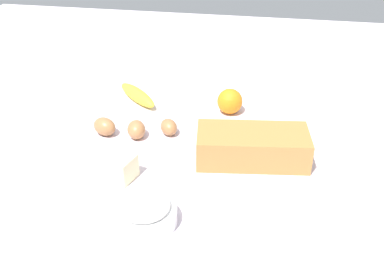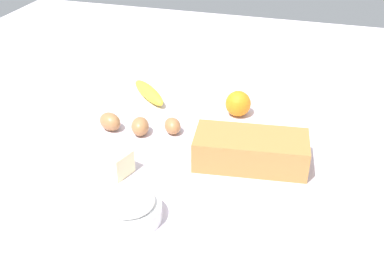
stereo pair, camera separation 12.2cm
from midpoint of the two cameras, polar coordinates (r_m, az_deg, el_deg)
name	(u,v)px [view 2 (the right image)]	position (r m, az deg, el deg)	size (l,w,h in m)	color
ground_plane	(192,153)	(1.24, 2.80, -2.05)	(2.40, 2.40, 0.02)	silver
loaf_pan	(251,150)	(1.18, 10.11, -1.61)	(0.29, 0.16, 0.08)	#B77A3D
flour_bowl	(130,207)	(1.00, -4.14, -8.66)	(0.14, 0.14, 0.07)	white
banana	(149,92)	(1.49, -2.97, 5.39)	(0.19, 0.04, 0.04)	yellow
orange_fruit	(238,104)	(1.40, 8.14, 3.99)	(0.08, 0.08, 0.08)	orange
butter_block	(112,161)	(1.15, -6.74, -3.03)	(0.09, 0.06, 0.06)	#F4EDB2
egg_near_butter	(173,126)	(1.30, 0.28, 1.29)	(0.04, 0.04, 0.06)	#A77044
egg_beside_bowl	(110,122)	(1.33, -7.40, 1.81)	(0.05, 0.05, 0.07)	#A67044
egg_loose	(140,126)	(1.30, -3.69, 1.23)	(0.05, 0.05, 0.06)	#A97245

